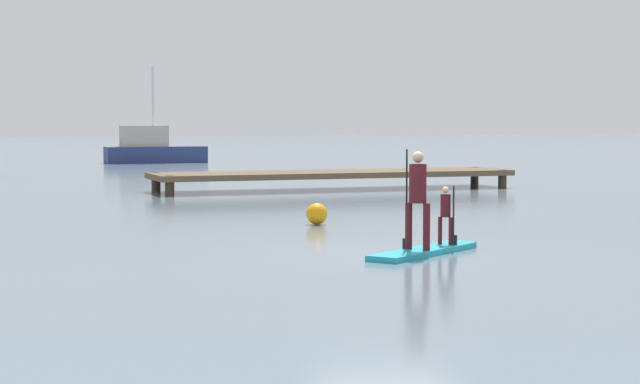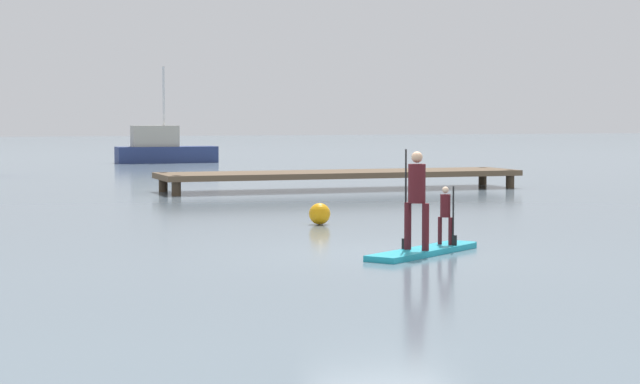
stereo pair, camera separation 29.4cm
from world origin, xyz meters
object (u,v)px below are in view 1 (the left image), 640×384
at_px(paddler_child_solo, 446,212).
at_px(mooring_buoy_mid, 317,214).
at_px(paddleboard_near, 426,251).
at_px(paddler_adult, 417,193).
at_px(fishing_boat_green_midground, 152,149).

bearing_deg(paddler_child_solo, mooring_buoy_mid, 95.75).
distance_m(paddleboard_near, paddler_adult, 1.06).
bearing_deg(mooring_buoy_mid, paddler_adult, -92.77).
bearing_deg(fishing_boat_green_midground, mooring_buoy_mid, -95.61).
height_order(paddler_adult, fishing_boat_green_midground, fishing_boat_green_midground).
relative_size(paddler_adult, fishing_boat_green_midground, 0.33).
bearing_deg(paddler_child_solo, fishing_boat_green_midground, 85.90).
xyz_separation_m(fishing_boat_green_midground, mooring_buoy_mid, (-3.38, -34.37, -0.48)).
height_order(paddler_child_solo, mooring_buoy_mid, paddler_child_solo).
bearing_deg(mooring_buoy_mid, paddler_child_solo, -84.25).
relative_size(paddler_child_solo, mooring_buoy_mid, 2.21).
bearing_deg(paddler_adult, mooring_buoy_mid, 87.23).
xyz_separation_m(paddler_child_solo, mooring_buoy_mid, (-0.54, 5.32, -0.44)).
xyz_separation_m(paddleboard_near, fishing_boat_green_midground, (3.43, 40.09, 0.67)).
height_order(paddler_adult, mooring_buoy_mid, paddler_adult).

